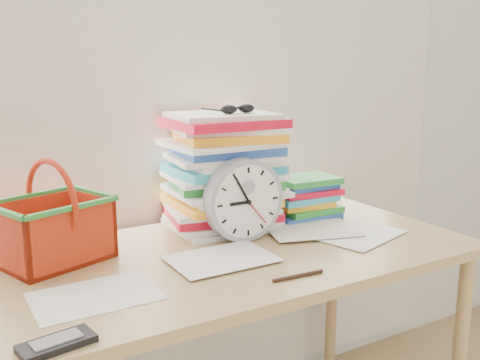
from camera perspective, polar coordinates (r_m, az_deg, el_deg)
curtain at (r=1.77m, az=-7.68°, el=13.32°), size 2.40×0.01×2.50m
desk at (r=1.54m, az=-1.41°, el=-10.20°), size 1.40×0.70×0.75m
paper_stack at (r=1.70m, az=-1.63°, el=1.02°), size 0.39×0.33×0.37m
clock at (r=1.57m, az=0.37°, el=-2.13°), size 0.25×0.05×0.25m
sunglasses at (r=1.64m, az=-0.24°, el=7.64°), size 0.15×0.13×0.03m
book_stack at (r=1.84m, az=6.98°, el=-1.78°), size 0.25×0.20×0.14m
basket at (r=1.48m, az=-19.42°, el=-3.24°), size 0.32×0.29×0.27m
pen at (r=1.34m, az=6.21°, el=-10.12°), size 0.14×0.02×0.01m
calculator at (r=1.08m, az=-18.96°, el=-16.17°), size 0.14×0.09×0.01m
scattered_papers at (r=1.51m, az=-1.42°, el=-7.36°), size 1.26×0.42×0.02m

